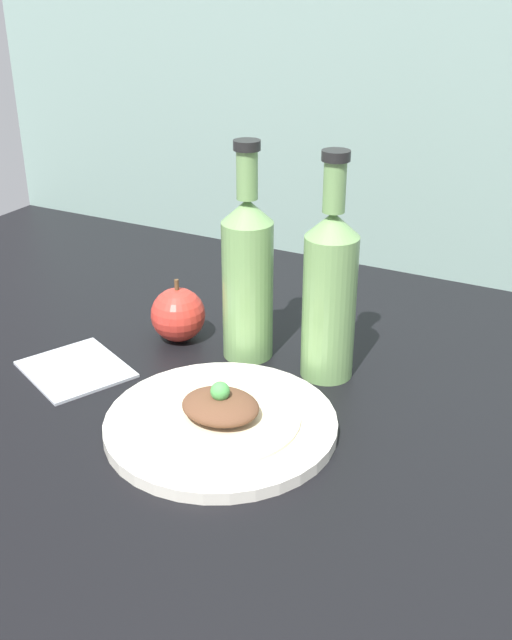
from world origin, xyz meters
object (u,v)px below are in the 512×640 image
(cider_bottle_left, at_px, (248,274))
(plate, at_px, (221,423))
(plated_food, at_px, (221,410))
(cider_bottle_right, at_px, (330,291))
(apple, at_px, (178,315))

(cider_bottle_left, bearing_deg, plate, -71.39)
(plated_food, relative_size, cider_bottle_right, 0.63)
(plate, bearing_deg, apple, 134.51)
(plate, xyz_separation_m, cider_bottle_right, (0.06, 0.18, 0.11))
(plate, height_order, cider_bottle_right, cider_bottle_right)
(cider_bottle_right, xyz_separation_m, apple, (-0.22, -0.01, -0.08))
(cider_bottle_left, bearing_deg, apple, -176.71)
(plated_food, distance_m, cider_bottle_right, 0.21)
(cider_bottle_left, height_order, apple, cider_bottle_left)
(plate, xyz_separation_m, plated_food, (0.00, 0.00, 0.02))
(plate, relative_size, cider_bottle_right, 0.92)
(apple, bearing_deg, cider_bottle_left, 3.29)
(plate, bearing_deg, plated_food, 0.00)
(cider_bottle_right, bearing_deg, plated_food, -107.66)
(plated_food, relative_size, cider_bottle_left, 0.63)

